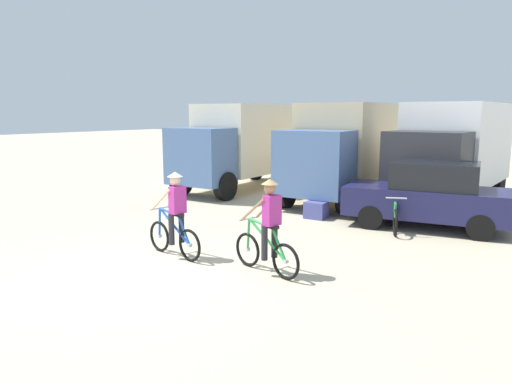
# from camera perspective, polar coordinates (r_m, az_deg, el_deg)

# --- Properties ---
(ground_plane) EXTENTS (120.00, 120.00, 0.00)m
(ground_plane) POSITION_cam_1_polar(r_m,az_deg,el_deg) (9.23, -14.65, -9.89)
(ground_plane) COLOR beige
(box_truck_cream_rv) EXTENTS (2.41, 6.75, 3.35)m
(box_truck_cream_rv) POSITION_cam_1_polar(r_m,az_deg,el_deg) (19.14, -1.26, 6.06)
(box_truck_cream_rv) COLOR beige
(box_truck_cream_rv) RESTS_ON ground
(box_truck_tan_camper) EXTENTS (2.57, 6.82, 3.35)m
(box_truck_tan_camper) POSITION_cam_1_polar(r_m,az_deg,el_deg) (17.14, 11.00, 5.50)
(box_truck_tan_camper) COLOR #CCB78E
(box_truck_tan_camper) RESTS_ON ground
(box_truck_avon_van) EXTENTS (2.83, 6.90, 3.35)m
(box_truck_avon_van) POSITION_cam_1_polar(r_m,az_deg,el_deg) (17.14, 22.75, 4.94)
(box_truck_avon_van) COLOR white
(box_truck_avon_van) RESTS_ON ground
(sedan_parked) EXTENTS (4.40, 2.30, 1.76)m
(sedan_parked) POSITION_cam_1_polar(r_m,az_deg,el_deg) (13.23, 20.16, -0.37)
(sedan_parked) COLOR #1E1E4C
(sedan_parked) RESTS_ON ground
(cyclist_orange_shirt) EXTENTS (1.71, 0.55, 1.82)m
(cyclist_orange_shirt) POSITION_cam_1_polar(r_m,az_deg,el_deg) (10.07, -9.72, -3.08)
(cyclist_orange_shirt) COLOR black
(cyclist_orange_shirt) RESTS_ON ground
(cyclist_cowboy_hat) EXTENTS (1.69, 0.62, 1.82)m
(cyclist_cowboy_hat) POSITION_cam_1_polar(r_m,az_deg,el_deg) (8.90, 1.46, -4.60)
(cyclist_cowboy_hat) COLOR black
(cyclist_cowboy_hat) RESTS_ON ground
(bicycle_spare) EXTENTS (0.76, 1.63, 0.97)m
(bicycle_spare) POSITION_cam_1_polar(r_m,az_deg,el_deg) (12.70, 16.24, -2.79)
(bicycle_spare) COLOR black
(bicycle_spare) RESTS_ON ground
(supply_crate) EXTENTS (0.62, 0.54, 0.48)m
(supply_crate) POSITION_cam_1_polar(r_m,az_deg,el_deg) (13.82, 7.26, -2.16)
(supply_crate) COLOR #4C5199
(supply_crate) RESTS_ON ground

